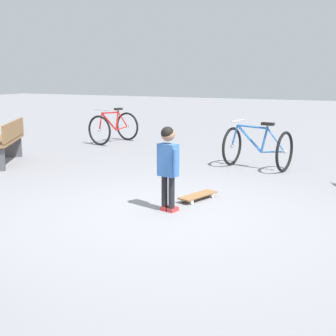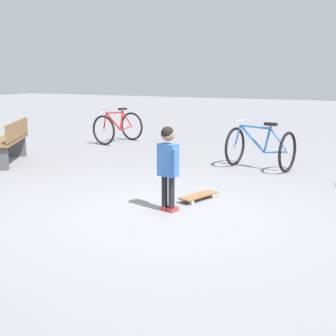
{
  "view_description": "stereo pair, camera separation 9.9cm",
  "coord_description": "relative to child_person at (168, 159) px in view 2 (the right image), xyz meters",
  "views": [
    {
      "loc": [
        -2.32,
        4.9,
        1.7
      ],
      "look_at": [
        0.03,
        -0.1,
        0.55
      ],
      "focal_mm": 49.36,
      "sensor_mm": 36.0,
      "label": 1
    },
    {
      "loc": [
        -2.4,
        4.86,
        1.7
      ],
      "look_at": [
        0.03,
        -0.1,
        0.55
      ],
      "focal_mm": 49.36,
      "sensor_mm": 36.0,
      "label": 2
    }
  ],
  "objects": [
    {
      "name": "ground_plane",
      "position": [
        -0.03,
        0.1,
        -0.66
      ],
      "size": [
        50.0,
        50.0,
        0.0
      ],
      "primitive_type": "plane",
      "color": "gray"
    },
    {
      "name": "child_person",
      "position": [
        0.0,
        0.0,
        0.0
      ],
      "size": [
        0.33,
        0.28,
        1.06
      ],
      "color": "black",
      "rests_on": "ground"
    },
    {
      "name": "skateboard",
      "position": [
        -0.14,
        -0.65,
        -0.6
      ],
      "size": [
        0.37,
        0.66,
        0.07
      ],
      "color": "olive",
      "rests_on": "ground"
    },
    {
      "name": "bicycle_mid",
      "position": [
        -0.33,
        -3.06,
        -0.28
      ],
      "size": [
        1.18,
        0.9,
        0.85
      ],
      "color": "black",
      "rests_on": "ground"
    },
    {
      "name": "bicycle_far",
      "position": [
        3.64,
        -4.63,
        -0.28
      ],
      "size": [
        0.88,
        1.18,
        0.85
      ],
      "color": "black",
      "rests_on": "ground"
    },
    {
      "name": "street_bench",
      "position": [
        4.08,
        -1.5,
        -0.23
      ],
      "size": [
        1.2,
        1.6,
        0.8
      ],
      "color": "brown",
      "rests_on": "ground"
    }
  ]
}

